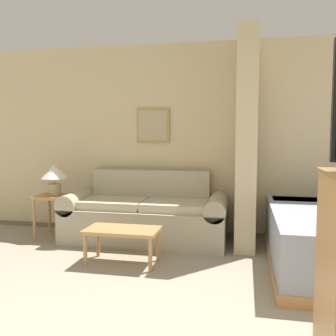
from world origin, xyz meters
name	(u,v)px	position (x,y,z in m)	size (l,w,h in m)	color
wall_back	(218,141)	(0.00, 3.83, 1.29)	(6.87, 0.16, 2.60)	#CCB78E
wall_partition_pillar	(246,141)	(0.37, 3.38, 1.30)	(0.24, 0.78, 2.60)	#CCB78E
couch	(146,215)	(-0.89, 3.34, 0.33)	(2.10, 0.84, 0.90)	tan
coffee_table	(122,233)	(-0.90, 2.44, 0.33)	(0.78, 0.42, 0.38)	#B27F4C
side_table	(55,202)	(-2.12, 3.27, 0.47)	(0.45, 0.45, 0.57)	#B27F4C
table_lamp	(54,174)	(-2.12, 3.27, 0.85)	(0.35, 0.35, 0.41)	tan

